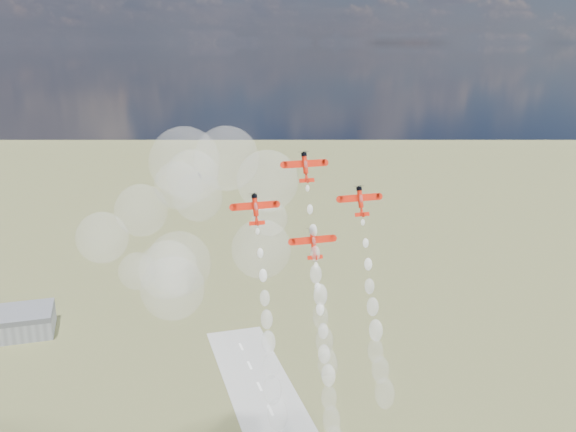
# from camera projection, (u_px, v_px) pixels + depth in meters

# --- Properties ---
(hangar) EXTENTS (50.00, 28.00, 13.00)m
(hangar) POSITION_uv_depth(u_px,v_px,m) (5.00, 324.00, 330.31)
(hangar) COLOR gray
(hangar) RESTS_ON ground
(plane_lead) EXTENTS (11.92, 5.39, 8.14)m
(plane_lead) POSITION_uv_depth(u_px,v_px,m) (305.00, 166.00, 165.91)
(plane_lead) COLOR red
(plane_lead) RESTS_ON ground
(plane_left) EXTENTS (11.92, 5.39, 8.14)m
(plane_left) POSITION_uv_depth(u_px,v_px,m) (256.00, 209.00, 160.98)
(plane_left) COLOR red
(plane_left) RESTS_ON ground
(plane_right) EXTENTS (11.92, 5.39, 8.14)m
(plane_right) POSITION_uv_depth(u_px,v_px,m) (360.00, 201.00, 169.15)
(plane_right) COLOR red
(plane_right) RESTS_ON ground
(plane_slot) EXTENTS (11.92, 5.39, 8.14)m
(plane_slot) POSITION_uv_depth(u_px,v_px,m) (313.00, 243.00, 164.22)
(plane_slot) COLOR red
(plane_slot) RESTS_ON ground
(smoke_trail_lead) EXTENTS (5.14, 20.37, 47.25)m
(smoke_trail_lead) POSITION_uv_depth(u_px,v_px,m) (323.00, 326.00, 162.55)
(smoke_trail_lead) COLOR white
(smoke_trail_lead) RESTS_ON plane_lead
(smoke_trail_left) EXTENTS (5.75, 20.26, 47.44)m
(smoke_trail_left) POSITION_uv_depth(u_px,v_px,m) (272.00, 375.00, 157.39)
(smoke_trail_left) COLOR white
(smoke_trail_left) RESTS_ON plane_left
(smoke_trail_right) EXTENTS (5.36, 20.76, 46.26)m
(smoke_trail_right) POSITION_uv_depth(u_px,v_px,m) (379.00, 358.00, 165.61)
(smoke_trail_right) COLOR white
(smoke_trail_right) RESTS_ON plane_right
(smoke_trail_slot) EXTENTS (5.40, 19.84, 46.66)m
(smoke_trail_slot) POSITION_uv_depth(u_px,v_px,m) (331.00, 406.00, 160.66)
(smoke_trail_slot) COLOR white
(smoke_trail_slot) RESTS_ON plane_slot
(drifted_smoke_cloud) EXTENTS (67.42, 36.50, 55.64)m
(drifted_smoke_cloud) POSITION_uv_depth(u_px,v_px,m) (196.00, 217.00, 184.85)
(drifted_smoke_cloud) COLOR white
(drifted_smoke_cloud) RESTS_ON ground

